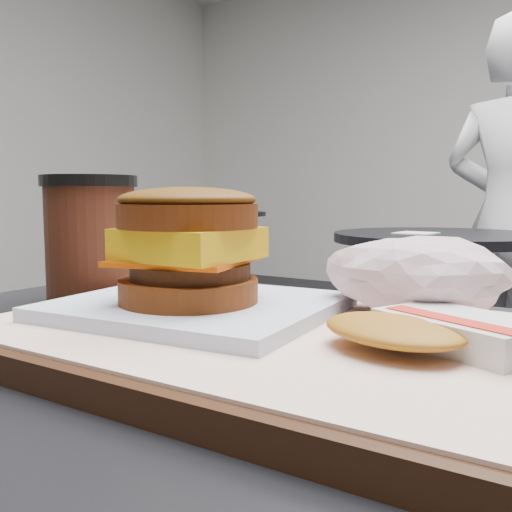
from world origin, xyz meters
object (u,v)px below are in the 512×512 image
(crumpled_wrapper, at_px, (416,275))
(neighbor_table, at_px, (438,292))
(serving_tray, at_px, (265,338))
(breakfast_sandwich, at_px, (191,261))
(coffee_cup, at_px, (91,234))
(hash_brown, at_px, (431,331))

(crumpled_wrapper, height_order, neighbor_table, crumpled_wrapper)
(serving_tray, distance_m, breakfast_sandwich, 0.08)
(coffee_cup, bearing_deg, hash_brown, -10.52)
(breakfast_sandwich, relative_size, crumpled_wrapper, 1.57)
(crumpled_wrapper, distance_m, neighbor_table, 1.60)
(breakfast_sandwich, xyz_separation_m, coffee_cup, (-0.19, 0.07, 0.01))
(breakfast_sandwich, distance_m, coffee_cup, 0.20)
(serving_tray, xyz_separation_m, crumpled_wrapper, (0.08, 0.08, 0.04))
(breakfast_sandwich, distance_m, neighbor_table, 1.65)
(hash_brown, height_order, coffee_cup, coffee_cup)
(serving_tray, distance_m, coffee_cup, 0.26)
(breakfast_sandwich, bearing_deg, coffee_cup, 159.76)
(hash_brown, bearing_deg, breakfast_sandwich, -179.32)
(serving_tray, height_order, neighbor_table, serving_tray)
(breakfast_sandwich, height_order, crumpled_wrapper, breakfast_sandwich)
(breakfast_sandwich, bearing_deg, hash_brown, 0.68)
(coffee_cup, bearing_deg, neighbor_table, 92.80)
(breakfast_sandwich, bearing_deg, serving_tray, 4.96)
(crumpled_wrapper, relative_size, coffee_cup, 1.04)
(coffee_cup, bearing_deg, crumpled_wrapper, 3.49)
(serving_tray, relative_size, hash_brown, 2.85)
(neighbor_table, bearing_deg, coffee_cup, -87.20)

